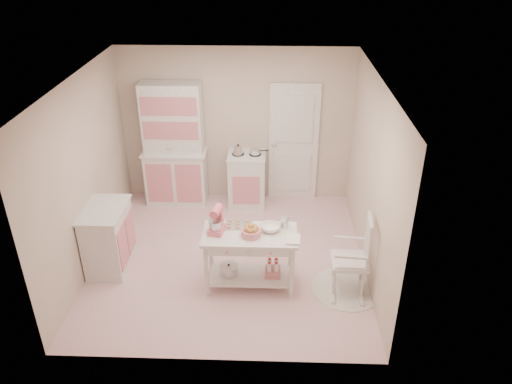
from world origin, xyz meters
TOP-DOWN VIEW (x-y plane):
  - room_shell at (0.00, 0.00)m, footprint 3.84×3.84m
  - door at (0.95, 1.87)m, footprint 0.82×0.05m
  - hutch at (-1.02, 1.66)m, footprint 1.06×0.50m
  - stove at (0.18, 1.61)m, footprint 0.62×0.57m
  - base_cabinet at (-1.63, -0.22)m, footprint 0.54×0.84m
  - lace_rug at (1.60, -0.63)m, footprint 0.92×0.92m
  - rocking_chair at (1.60, -0.63)m, footprint 0.54×0.76m
  - work_table at (0.33, -0.57)m, footprint 1.20×0.60m
  - stand_mixer at (-0.09, -0.55)m, footprint 0.25×0.31m
  - cookie_tray at (0.18, -0.39)m, footprint 0.34×0.24m
  - bread_basket at (0.35, -0.62)m, footprint 0.25×0.25m
  - mixing_bowl at (0.59, -0.49)m, footprint 0.26×0.26m
  - metal_pitcher at (0.77, -0.41)m, footprint 0.10×0.10m
  - recipe_book at (0.78, -0.69)m, footprint 0.19×0.25m

SIDE VIEW (x-z plane):
  - lace_rug at x=1.60m, z-range 0.00..0.01m
  - work_table at x=0.33m, z-range 0.00..0.80m
  - stove at x=0.18m, z-range 0.00..0.92m
  - base_cabinet at x=-1.63m, z-range 0.00..0.92m
  - rocking_chair at x=1.60m, z-range 0.00..1.10m
  - cookie_tray at x=0.18m, z-range 0.80..0.82m
  - recipe_book at x=0.78m, z-range 0.80..0.82m
  - mixing_bowl at x=0.59m, z-range 0.80..0.88m
  - bread_basket at x=0.35m, z-range 0.80..0.89m
  - metal_pitcher at x=0.77m, z-range 0.80..0.97m
  - stand_mixer at x=-0.09m, z-range 0.80..1.14m
  - door at x=0.95m, z-range 0.00..2.04m
  - hutch at x=-1.02m, z-range 0.00..2.08m
  - room_shell at x=0.00m, z-range 0.34..2.96m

